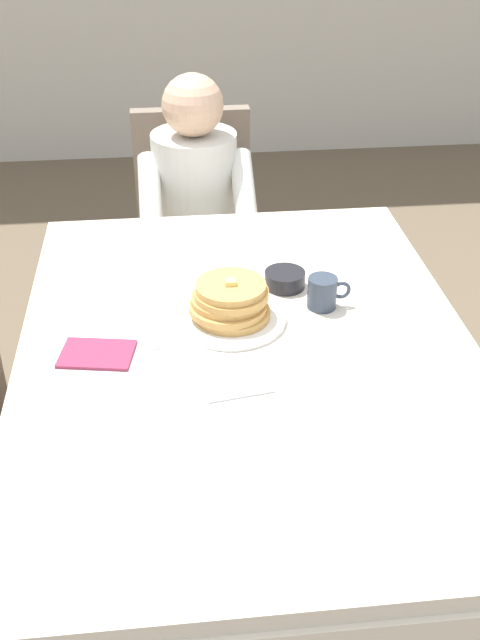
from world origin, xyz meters
TOP-DOWN VIEW (x-y plane):
  - ground_plane at (0.00, 0.00)m, footprint 14.00×14.00m
  - dining_table_main at (0.00, 0.00)m, footprint 1.12×1.52m
  - chair_diner at (-0.07, 1.17)m, footprint 0.44×0.45m
  - diner_person at (-0.07, 1.01)m, footprint 0.40×0.43m
  - plate_breakfast at (-0.03, 0.11)m, footprint 0.28×0.28m
  - breakfast_stack at (-0.03, 0.11)m, footprint 0.20×0.20m
  - cup_coffee at (0.21, 0.15)m, footprint 0.11×0.08m
  - bowl_butter at (0.13, 0.27)m, footprint 0.11×0.11m
  - fork_left_of_plate at (-0.22, 0.09)m, footprint 0.02×0.18m
  - knife_right_of_plate at (0.16, 0.09)m, footprint 0.03×0.20m
  - spoon_near_edge at (-0.04, -0.20)m, footprint 0.15×0.04m
  - napkin_folded at (-0.36, -0.01)m, footprint 0.19×0.15m

SIDE VIEW (x-z plane):
  - ground_plane at x=0.00m, z-range 0.00..0.00m
  - chair_diner at x=-0.07m, z-range 0.06..0.99m
  - dining_table_main at x=0.00m, z-range 0.28..1.02m
  - diner_person at x=-0.07m, z-range 0.11..1.23m
  - fork_left_of_plate at x=-0.22m, z-range 0.74..0.74m
  - knife_right_of_plate at x=0.16m, z-range 0.74..0.74m
  - spoon_near_edge at x=-0.04m, z-range 0.74..0.74m
  - napkin_folded at x=-0.36m, z-range 0.74..0.75m
  - plate_breakfast at x=-0.03m, z-range 0.74..0.76m
  - bowl_butter at x=0.13m, z-range 0.74..0.78m
  - cup_coffee at x=0.21m, z-range 0.74..0.83m
  - breakfast_stack at x=-0.03m, z-range 0.75..0.85m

